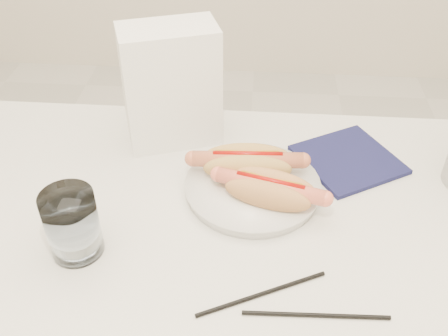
# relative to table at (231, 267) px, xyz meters

# --- Properties ---
(table) EXTENTS (1.20, 0.80, 0.75)m
(table) POSITION_rel_table_xyz_m (0.00, 0.00, 0.00)
(table) COLOR silver
(table) RESTS_ON ground
(plate) EXTENTS (0.31, 0.31, 0.02)m
(plate) POSITION_rel_table_xyz_m (0.03, 0.13, 0.07)
(plate) COLOR white
(plate) RESTS_ON table
(hotdog_left) EXTENTS (0.20, 0.08, 0.05)m
(hotdog_left) POSITION_rel_table_xyz_m (0.02, 0.15, 0.10)
(hotdog_left) COLOR tan
(hotdog_left) RESTS_ON plate
(hotdog_right) EXTENTS (0.19, 0.11, 0.05)m
(hotdog_right) POSITION_rel_table_xyz_m (0.06, 0.09, 0.10)
(hotdog_right) COLOR tan
(hotdog_right) RESTS_ON plate
(water_glass) EXTENTS (0.08, 0.08, 0.11)m
(water_glass) POSITION_rel_table_xyz_m (-0.24, -0.03, 0.12)
(water_glass) COLOR silver
(water_glass) RESTS_ON table
(chopstick_near) EXTENTS (0.19, 0.10, 0.01)m
(chopstick_near) POSITION_rel_table_xyz_m (0.05, -0.10, 0.06)
(chopstick_near) COLOR black
(chopstick_near) RESTS_ON table
(chopstick_far) EXTENTS (0.21, 0.01, 0.01)m
(chopstick_far) POSITION_rel_table_xyz_m (0.13, -0.13, 0.06)
(chopstick_far) COLOR black
(chopstick_far) RESTS_ON table
(napkin_box) EXTENTS (0.20, 0.15, 0.24)m
(napkin_box) POSITION_rel_table_xyz_m (-0.14, 0.29, 0.18)
(napkin_box) COLOR white
(napkin_box) RESTS_ON table
(navy_napkin) EXTENTS (0.23, 0.23, 0.01)m
(navy_napkin) POSITION_rel_table_xyz_m (0.21, 0.23, 0.06)
(navy_napkin) COLOR #13153D
(navy_napkin) RESTS_ON table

